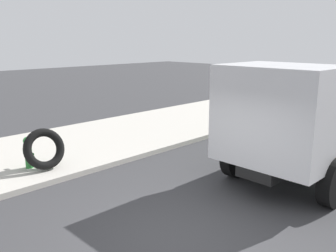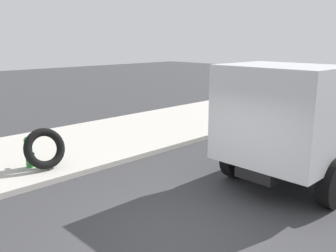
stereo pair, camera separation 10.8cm
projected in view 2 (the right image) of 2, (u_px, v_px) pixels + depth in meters
name	position (u px, v px, depth m)	size (l,w,h in m)	color
ground_plane	(178.00, 239.00, 6.66)	(80.00, 80.00, 0.00)	#38383A
sidewalk_curb	(24.00, 156.00, 11.15)	(36.00, 5.00, 0.15)	#BCB7AD
fire_hydrant	(29.00, 151.00, 9.87)	(0.23, 0.51, 0.87)	#2D8438
loose_tire	(45.00, 149.00, 9.76)	(1.11, 1.11, 0.22)	black
dump_truck_green	(323.00, 113.00, 9.90)	(7.04, 2.88, 3.00)	#237033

